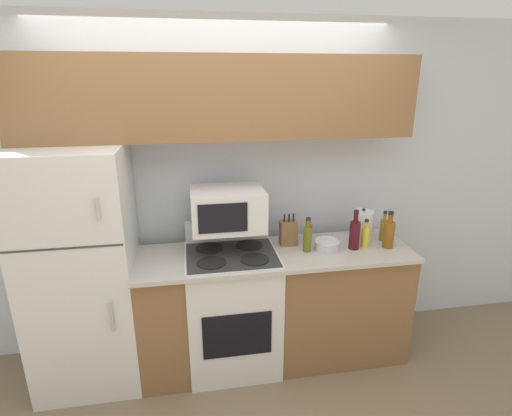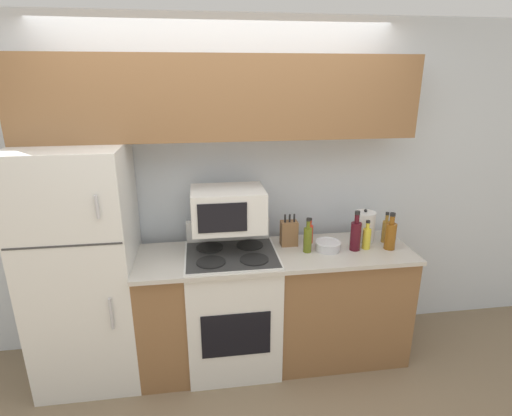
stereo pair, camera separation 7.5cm
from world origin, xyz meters
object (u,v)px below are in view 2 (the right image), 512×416
(microwave, at_px, (228,209))
(bottle_olive_oil, at_px, (308,239))
(stove, at_px, (232,308))
(bottle_wine_red, at_px, (356,235))
(knife_block, at_px, (289,233))
(bowl, at_px, (328,245))
(bottle_vinegar, at_px, (386,230))
(bottle_whiskey, at_px, (390,235))
(bottle_hot_sauce, at_px, (310,233))
(bottle_cooking_spray, at_px, (367,238))
(refrigerator, at_px, (84,268))
(kettle, at_px, (364,226))

(microwave, distance_m, bottle_olive_oil, 0.61)
(stove, height_order, bottle_wine_red, bottle_wine_red)
(knife_block, relative_size, bowl, 1.30)
(bottle_vinegar, distance_m, bottle_whiskey, 0.13)
(bottle_wine_red, distance_m, bottle_hot_sauce, 0.34)
(bottle_cooking_spray, bearing_deg, knife_block, 165.03)
(refrigerator, height_order, bottle_olive_oil, refrigerator)
(bottle_whiskey, bearing_deg, bottle_wine_red, 175.83)
(refrigerator, relative_size, kettle, 6.66)
(bottle_cooking_spray, bearing_deg, refrigerator, 177.51)
(refrigerator, distance_m, bottle_cooking_spray, 2.03)
(refrigerator, relative_size, bottle_whiskey, 6.13)
(bowl, relative_size, bottle_wine_red, 0.64)
(bottle_wine_red, distance_m, bottle_cooking_spray, 0.10)
(bottle_vinegar, distance_m, bottle_olive_oil, 0.65)
(refrigerator, xyz_separation_m, bottle_hot_sauce, (1.64, 0.08, 0.14))
(microwave, distance_m, bowl, 0.78)
(knife_block, bearing_deg, kettle, -0.28)
(bottle_wine_red, height_order, bottle_whiskey, bottle_wine_red)
(bottle_hot_sauce, bearing_deg, refrigerator, -177.37)
(bottle_wine_red, height_order, bottle_cooking_spray, bottle_wine_red)
(bottle_wine_red, distance_m, kettle, 0.20)
(refrigerator, distance_m, stove, 1.10)
(bottle_cooking_spray, height_order, kettle, kettle)
(refrigerator, distance_m, bottle_vinegar, 2.22)
(knife_block, height_order, bottle_whiskey, bottle_whiskey)
(refrigerator, bearing_deg, bottle_vinegar, 0.23)
(bottle_whiskey, xyz_separation_m, kettle, (-0.13, 0.17, 0.01))
(bottle_whiskey, bearing_deg, bottle_cooking_spray, 170.32)
(refrigerator, bearing_deg, bottle_whiskey, -3.05)
(refrigerator, relative_size, bottle_hot_sauce, 8.58)
(bowl, height_order, bottle_hot_sauce, bottle_hot_sauce)
(bottle_olive_oil, distance_m, bottle_wine_red, 0.36)
(knife_block, bearing_deg, bottle_whiskey, -13.75)
(bottle_hot_sauce, relative_size, kettle, 0.78)
(bottle_whiskey, xyz_separation_m, bottle_hot_sauce, (-0.55, 0.19, -0.03))
(bottle_vinegar, xyz_separation_m, bottle_olive_oil, (-0.64, -0.09, 0.01))
(bottle_whiskey, bearing_deg, bottle_olive_oil, 176.76)
(refrigerator, bearing_deg, stove, -3.06)
(refrigerator, height_order, bottle_whiskey, refrigerator)
(refrigerator, relative_size, bottle_vinegar, 7.15)
(bottle_hot_sauce, bearing_deg, kettle, -2.51)
(stove, distance_m, bottle_hot_sauce, 0.81)
(refrigerator, height_order, bottle_hot_sauce, refrigerator)
(bottle_wine_red, relative_size, bottle_cooking_spray, 1.36)
(knife_block, height_order, bowl, knife_block)
(refrigerator, bearing_deg, bottle_cooking_spray, -2.49)
(stove, relative_size, kettle, 4.22)
(bottle_cooking_spray, relative_size, kettle, 0.85)
(microwave, bearing_deg, bottle_wine_red, -7.96)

